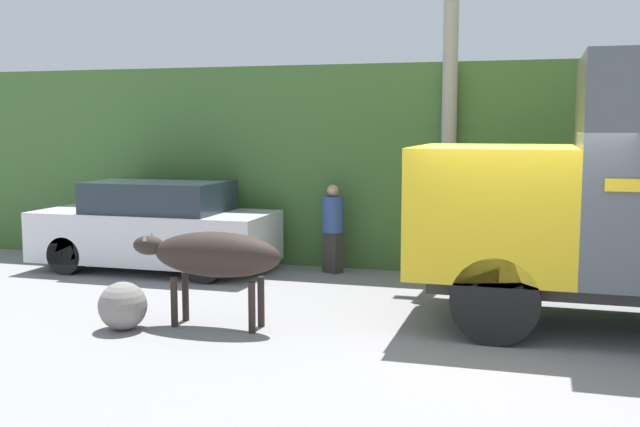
# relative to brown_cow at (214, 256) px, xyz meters

# --- Properties ---
(ground_plane) EXTENTS (60.00, 60.00, 0.00)m
(ground_plane) POSITION_rel_brown_cow_xyz_m (3.72, 0.68, -0.93)
(ground_plane) COLOR gray
(hillside_embankment) EXTENTS (32.00, 6.72, 3.65)m
(hillside_embankment) POSITION_rel_brown_cow_xyz_m (3.72, 7.65, 0.90)
(hillside_embankment) COLOR #426B33
(hillside_embankment) RESTS_ON ground_plane
(brown_cow) EXTENTS (2.05, 0.58, 1.23)m
(brown_cow) POSITION_rel_brown_cow_xyz_m (0.00, 0.00, 0.00)
(brown_cow) COLOR #2D231E
(brown_cow) RESTS_ON ground_plane
(parked_suv) EXTENTS (4.24, 1.72, 1.60)m
(parked_suv) POSITION_rel_brown_cow_xyz_m (-2.55, 3.13, -0.15)
(parked_suv) COLOR silver
(parked_suv) RESTS_ON ground_plane
(pedestrian_on_hill) EXTENTS (0.51, 0.51, 1.55)m
(pedestrian_on_hill) POSITION_rel_brown_cow_xyz_m (0.52, 3.83, -0.09)
(pedestrian_on_hill) COLOR #38332D
(pedestrian_on_hill) RESTS_ON ground_plane
(utility_pole) EXTENTS (0.90, 0.25, 5.54)m
(utility_pole) POSITION_rel_brown_cow_xyz_m (2.47, 4.12, 1.95)
(utility_pole) COLOR #9E998E
(utility_pole) RESTS_ON ground_plane
(roadside_rock) EXTENTS (0.61, 0.61, 0.61)m
(roadside_rock) POSITION_rel_brown_cow_xyz_m (-1.05, -0.48, -0.62)
(roadside_rock) COLOR gray
(roadside_rock) RESTS_ON ground_plane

